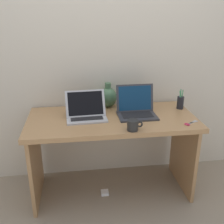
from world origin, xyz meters
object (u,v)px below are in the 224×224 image
(laptop_left, at_px, (86,111))
(scissors, at_px, (189,123))
(power_brick, at_px, (105,193))
(laptop_right, at_px, (136,107))
(pen_cup, at_px, (180,102))
(coffee_mug, at_px, (133,125))
(green_vase, at_px, (108,97))

(laptop_left, bearing_deg, scissors, -16.62)
(scissors, bearing_deg, power_brick, 166.59)
(laptop_right, distance_m, power_brick, 0.86)
(scissors, bearing_deg, pen_cup, 81.29)
(laptop_left, relative_size, pen_cup, 1.81)
(scissors, bearing_deg, coffee_mug, -173.30)
(laptop_right, distance_m, green_vase, 0.32)
(laptop_left, xyz_separation_m, laptop_right, (0.44, 0.02, 0.01))
(green_vase, xyz_separation_m, pen_cup, (0.66, -0.15, -0.04))
(laptop_left, bearing_deg, coffee_mug, -41.29)
(power_brick, bearing_deg, green_vase, 77.27)
(laptop_right, bearing_deg, scissors, -34.17)
(coffee_mug, distance_m, pen_cup, 0.67)
(laptop_left, height_order, power_brick, laptop_left)
(laptop_left, distance_m, power_brick, 0.81)
(green_vase, relative_size, coffee_mug, 1.88)
(pen_cup, xyz_separation_m, power_brick, (-0.74, -0.19, -0.80))
(laptop_right, distance_m, coffee_mug, 0.33)
(laptop_right, distance_m, scissors, 0.47)
(green_vase, height_order, power_brick, green_vase)
(green_vase, xyz_separation_m, scissors, (0.61, -0.50, -0.09))
(green_vase, distance_m, pen_cup, 0.68)
(green_vase, bearing_deg, laptop_right, -47.46)
(pen_cup, xyz_separation_m, scissors, (-0.05, -0.35, -0.06))
(green_vase, distance_m, coffee_mug, 0.57)
(laptop_right, height_order, coffee_mug, laptop_right)
(green_vase, relative_size, power_brick, 3.32)
(laptop_left, height_order, scissors, laptop_left)
(scissors, relative_size, power_brick, 2.00)
(pen_cup, relative_size, power_brick, 2.75)
(coffee_mug, xyz_separation_m, pen_cup, (0.53, 0.41, 0.02))
(laptop_left, bearing_deg, pen_cup, 6.89)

